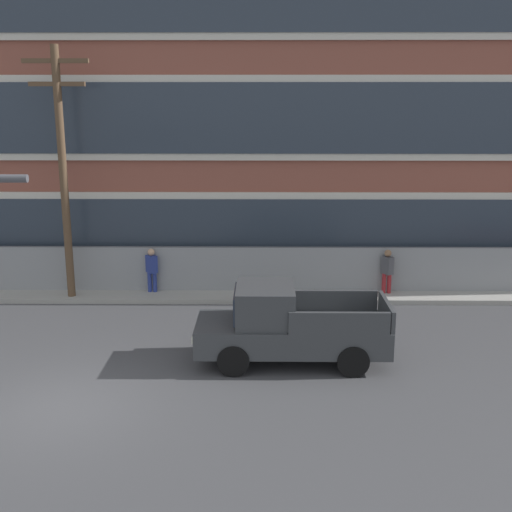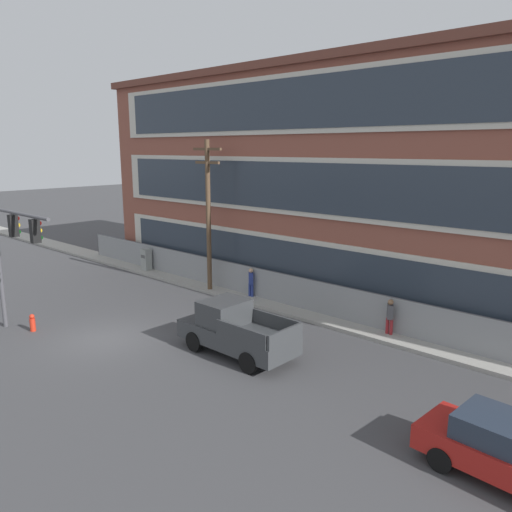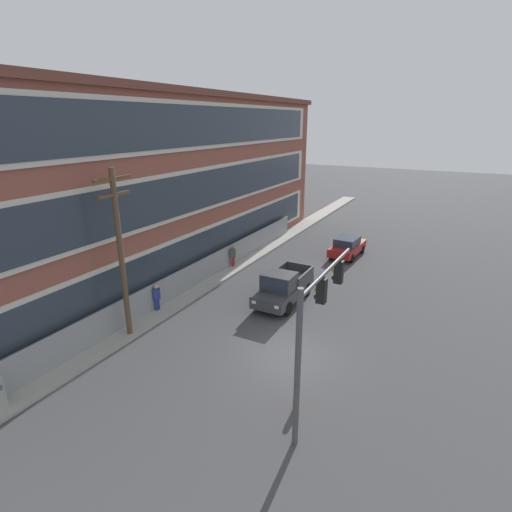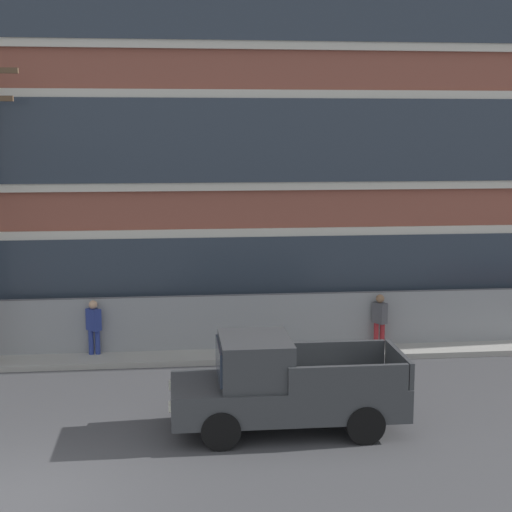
# 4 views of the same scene
# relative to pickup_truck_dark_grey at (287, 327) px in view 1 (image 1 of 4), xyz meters

# --- Properties ---
(ground_plane) EXTENTS (160.00, 160.00, 0.00)m
(ground_plane) POSITION_rel_pickup_truck_dark_grey_xyz_m (-5.09, -2.63, -0.96)
(ground_plane) COLOR #424244
(sidewalk_building_side) EXTENTS (80.00, 1.64, 0.16)m
(sidewalk_building_side) POSITION_rel_pickup_truck_dark_grey_xyz_m (-5.09, 5.57, -0.88)
(sidewalk_building_side) COLOR #9E9B93
(sidewalk_building_side) RESTS_ON ground
(brick_mill_building) EXTENTS (37.47, 11.65, 12.10)m
(brick_mill_building) POSITION_rel_pickup_truck_dark_grey_xyz_m (1.19, 11.92, 5.10)
(brick_mill_building) COLOR brown
(brick_mill_building) RESTS_ON ground
(chain_link_fence) EXTENTS (34.20, 0.06, 1.74)m
(chain_link_fence) POSITION_rel_pickup_truck_dark_grey_xyz_m (-2.97, 5.88, -0.07)
(chain_link_fence) COLOR gray
(chain_link_fence) RESTS_ON ground
(pickup_truck_dark_grey) EXTENTS (4.98, 2.06, 2.05)m
(pickup_truck_dark_grey) POSITION_rel_pickup_truck_dark_grey_xyz_m (0.00, 0.00, 0.00)
(pickup_truck_dark_grey) COLOR #383A3D
(pickup_truck_dark_grey) RESTS_ON ground
(utility_pole_near_corner) EXTENTS (2.09, 0.26, 8.33)m
(utility_pole_near_corner) POSITION_rel_pickup_truck_dark_grey_xyz_m (-7.13, 5.18, 3.60)
(utility_pole_near_corner) COLOR brown
(utility_pole_near_corner) RESTS_ON ground
(pedestrian_near_cabinet) EXTENTS (0.45, 0.46, 1.69)m
(pedestrian_near_cabinet) POSITION_rel_pickup_truck_dark_grey_xyz_m (-4.46, 5.70, 0.02)
(pedestrian_near_cabinet) COLOR navy
(pedestrian_near_cabinet) RESTS_ON ground
(pedestrian_by_fence) EXTENTS (0.41, 0.47, 1.69)m
(pedestrian_by_fence) POSITION_rel_pickup_truck_dark_grey_xyz_m (3.64, 5.61, 0.02)
(pedestrian_by_fence) COLOR maroon
(pedestrian_by_fence) RESTS_ON ground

